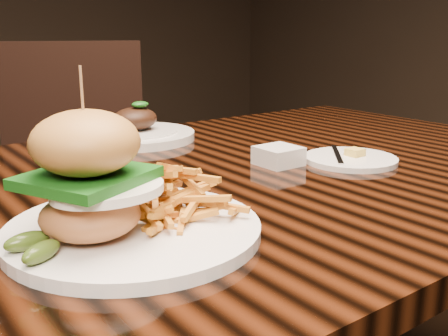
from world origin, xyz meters
TOP-DOWN VIEW (x-y plane):
  - dining_table at (0.00, 0.00)m, footprint 1.60×0.90m
  - burger_plate at (-0.21, -0.17)m, footprint 0.30×0.30m
  - side_saucer at (0.29, -0.08)m, footprint 0.17×0.17m
  - ramekin at (0.17, -0.02)m, footprint 0.09×0.09m
  - far_dish at (0.06, 0.33)m, footprint 0.26×0.26m
  - chair_far at (0.14, 0.89)m, footprint 0.59×0.59m

SIDE VIEW (x-z plane):
  - chair_far at x=0.14m, z-range 0.06..1.01m
  - dining_table at x=0.00m, z-range 0.30..1.05m
  - side_saucer at x=0.29m, z-range 0.74..0.77m
  - ramekin at x=0.17m, z-range 0.75..0.78m
  - far_dish at x=0.06m, z-range 0.72..0.81m
  - burger_plate at x=-0.21m, z-range 0.70..0.90m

